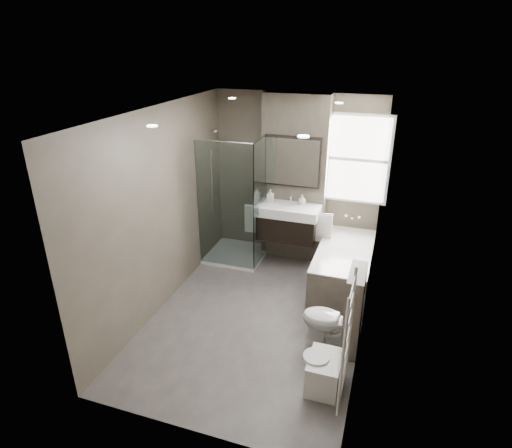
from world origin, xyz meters
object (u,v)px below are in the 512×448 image
at_px(toilet, 331,321).
at_px(bidet, 324,372).
at_px(vanity, 288,222).
at_px(bathtub, 343,265).

relative_size(toilet, bidet, 1.43).
height_order(vanity, bathtub, vanity).
bearing_deg(vanity, bathtub, -19.37).
xyz_separation_m(vanity, bathtub, (0.92, -0.33, -0.43)).
height_order(vanity, toilet, vanity).
distance_m(bathtub, toilet, 1.40).
height_order(toilet, bidet, toilet).
relative_size(vanity, toilet, 1.40).
distance_m(vanity, bidet, 2.67).
bearing_deg(bathtub, vanity, 160.63).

